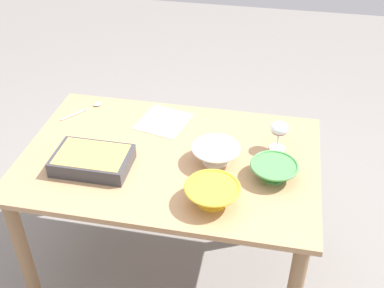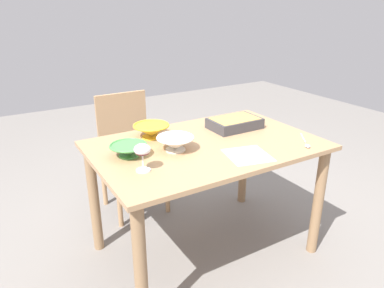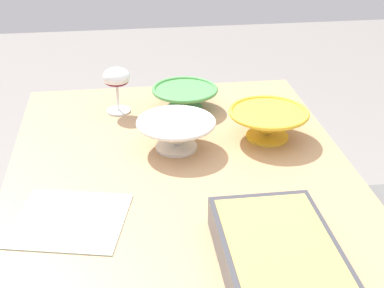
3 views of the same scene
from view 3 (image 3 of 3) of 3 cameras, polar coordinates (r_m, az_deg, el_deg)
dining_table at (r=1.41m, az=-0.60°, el=-8.60°), size 1.32×0.87×0.76m
wine_glass at (r=1.71m, az=-7.63°, el=6.43°), size 0.08×0.08×0.14m
casserole_dish at (r=1.10m, az=8.65°, el=-10.77°), size 0.33×0.22×0.07m
mixing_bowl at (r=1.74m, az=-0.72°, el=4.80°), size 0.20×0.20×0.07m
small_bowl at (r=1.50m, az=-1.43°, el=1.17°), size 0.21×0.21×0.08m
serving_bowl at (r=1.57m, az=7.69°, el=2.18°), size 0.22×0.22×0.08m
napkin at (r=1.26m, az=-12.23°, el=-7.51°), size 0.27×0.28×0.00m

